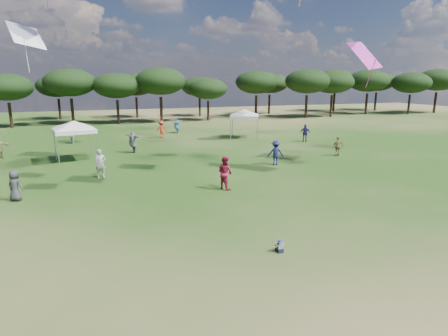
{
  "coord_description": "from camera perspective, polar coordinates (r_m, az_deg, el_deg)",
  "views": [
    {
      "loc": [
        -5.87,
        -8.47,
        5.95
      ],
      "look_at": [
        -0.81,
        6.0,
        2.31
      ],
      "focal_mm": 30.0,
      "sensor_mm": 36.0,
      "label": 1
    }
  ],
  "objects": [
    {
      "name": "toddler",
      "position": [
        13.6,
        8.53,
        -11.74
      ],
      "size": [
        0.33,
        0.36,
        0.47
      ],
      "rotation": [
        0.0,
        0.0,
        -0.09
      ],
      "color": "black",
      "rests_on": "ground"
    },
    {
      "name": "tree_line",
      "position": [
        56.49,
        -11.14,
        12.6
      ],
      "size": [
        108.78,
        17.63,
        7.77
      ],
      "color": "black",
      "rests_on": "ground"
    },
    {
      "name": "tent_left",
      "position": [
        29.48,
        -21.94,
        6.45
      ],
      "size": [
        5.63,
        5.63,
        3.31
      ],
      "rotation": [
        0.0,
        0.0,
        0.16
      ],
      "color": "gray",
      "rests_on": "ground"
    },
    {
      "name": "tent_right",
      "position": [
        38.57,
        3.15,
        8.73
      ],
      "size": [
        5.2,
        5.2,
        3.27
      ],
      "rotation": [
        0.0,
        0.0,
        -0.43
      ],
      "color": "gray",
      "rests_on": "ground"
    },
    {
      "name": "ground",
      "position": [
        11.9,
        13.97,
        -17.06
      ],
      "size": [
        140.0,
        140.0,
        0.0
      ],
      "primitive_type": "plane",
      "color": "#284A16",
      "rests_on": "ground"
    },
    {
      "name": "festival_crowd",
      "position": [
        31.19,
        -12.37,
        3.69
      ],
      "size": [
        29.61,
        24.13,
        1.89
      ],
      "color": "#BCB8B1",
      "rests_on": "ground"
    }
  ]
}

